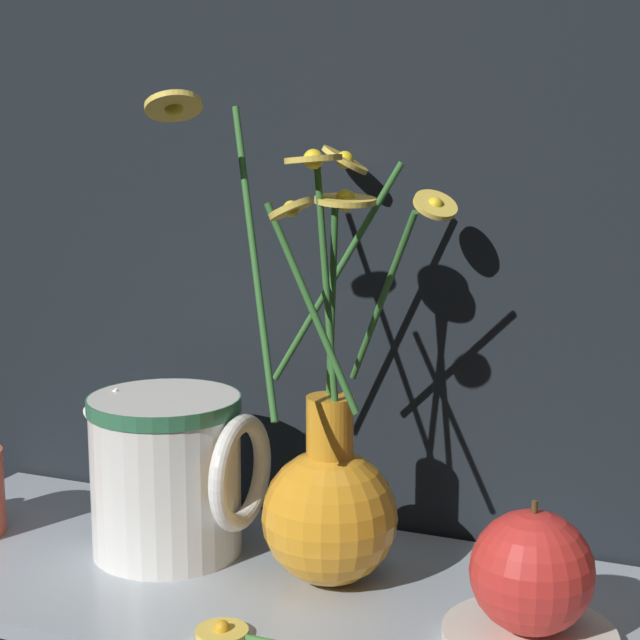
# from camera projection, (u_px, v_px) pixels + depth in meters

# --- Properties ---
(ground_plane) EXTENTS (6.00, 6.00, 0.00)m
(ground_plane) POSITION_uv_depth(u_px,v_px,m) (321.00, 605.00, 0.79)
(ground_plane) COLOR black
(shelf) EXTENTS (0.76, 0.27, 0.01)m
(shelf) POSITION_uv_depth(u_px,v_px,m) (321.00, 598.00, 0.79)
(shelf) COLOR #9EA8B2
(shelf) RESTS_ON ground_plane
(vase_with_flowers) EXTENTS (0.19, 0.21, 0.36)m
(vase_with_flowers) POSITION_uv_depth(u_px,v_px,m) (327.00, 493.00, 0.79)
(vase_with_flowers) COLOR orange
(vase_with_flowers) RESTS_ON shelf
(ceramic_pitcher) EXTENTS (0.15, 0.12, 0.14)m
(ceramic_pitcher) POSITION_uv_depth(u_px,v_px,m) (169.00, 468.00, 0.85)
(ceramic_pitcher) COLOR white
(ceramic_pitcher) RESTS_ON shelf
(saucer_plate) EXTENTS (0.12, 0.12, 0.01)m
(saucer_plate) POSITION_uv_depth(u_px,v_px,m) (529.00, 637.00, 0.71)
(saucer_plate) COLOR silver
(saucer_plate) RESTS_ON shelf
(orange_fruit) EXTENTS (0.08, 0.08, 0.09)m
(orange_fruit) POSITION_uv_depth(u_px,v_px,m) (532.00, 572.00, 0.70)
(orange_fruit) COLOR red
(orange_fruit) RESTS_ON saucer_plate
(loose_daisy) EXTENTS (0.12, 0.04, 0.01)m
(loose_daisy) POSITION_uv_depth(u_px,v_px,m) (241.00, 636.00, 0.71)
(loose_daisy) COLOR #3D7A33
(loose_daisy) RESTS_ON shelf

